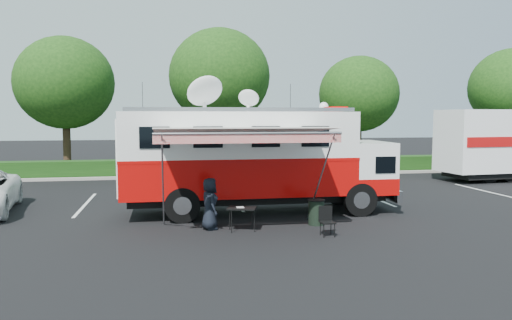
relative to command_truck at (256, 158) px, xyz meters
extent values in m
plane|color=black|center=(0.09, 0.00, -2.02)|extent=(120.00, 120.00, 0.00)
cube|color=#9E998E|center=(4.09, 11.00, -1.94)|extent=(60.00, 0.35, 0.15)
cube|color=black|center=(4.09, 11.90, -1.52)|extent=(60.00, 1.20, 1.00)
cylinder|color=black|center=(-8.91, 13.00, 0.18)|extent=(0.44, 0.44, 4.40)
ellipsoid|color=#14380F|center=(-8.91, 13.00, 3.44)|extent=(5.63, 5.63, 5.35)
cylinder|color=black|center=(0.09, 13.00, 0.38)|extent=(0.44, 0.44, 4.80)
ellipsoid|color=#14380F|center=(0.09, 13.00, 3.93)|extent=(6.14, 6.14, 5.84)
cylinder|color=black|center=(9.09, 13.00, -0.02)|extent=(0.44, 0.44, 4.00)
ellipsoid|color=#14380F|center=(9.09, 13.00, 2.94)|extent=(5.12, 5.12, 4.86)
cylinder|color=black|center=(20.09, 13.00, 0.18)|extent=(0.44, 0.44, 4.40)
ellipsoid|color=#14380F|center=(20.09, 13.00, 3.44)|extent=(5.63, 5.63, 5.35)
cube|color=silver|center=(-6.41, 3.00, -2.01)|extent=(0.12, 5.50, 0.01)
cube|color=silver|center=(-0.41, 3.00, -2.01)|extent=(0.12, 5.50, 0.01)
cube|color=silver|center=(5.59, 3.00, -2.01)|extent=(0.12, 5.50, 0.01)
cube|color=silver|center=(11.59, 3.00, -2.01)|extent=(0.12, 5.50, 0.01)
cube|color=black|center=(0.09, 0.00, -1.43)|extent=(9.22, 1.50, 0.32)
cylinder|color=black|center=(3.51, -1.18, -1.43)|extent=(1.18, 0.34, 1.18)
cylinder|color=black|center=(3.51, 1.18, -1.43)|extent=(1.18, 0.34, 1.18)
cylinder|color=black|center=(-2.70, -1.18, -1.43)|extent=(1.18, 0.34, 1.18)
cylinder|color=black|center=(-2.70, 1.18, -1.43)|extent=(1.18, 0.34, 1.18)
cube|color=silver|center=(4.96, 0.00, -1.38)|extent=(0.21, 2.68, 0.43)
cube|color=white|center=(4.16, 0.00, -0.36)|extent=(1.50, 2.68, 1.82)
cube|color=#BA0907|center=(4.16, 0.00, -1.00)|extent=(1.52, 2.70, 0.59)
cube|color=black|center=(4.85, 0.00, -0.04)|extent=(0.13, 2.38, 0.75)
cube|color=#BA0907|center=(-0.66, 0.00, -0.63)|extent=(8.14, 2.68, 1.29)
cube|color=#BA0907|center=(-0.66, 0.00, 0.02)|extent=(8.16, 2.70, 0.11)
cube|color=white|center=(-0.66, 0.00, 0.82)|extent=(8.14, 2.68, 1.50)
cube|color=white|center=(-0.66, 0.00, 1.61)|extent=(8.14, 2.68, 0.09)
cube|color=#CC0505|center=(2.98, 0.00, 1.76)|extent=(0.59, 1.02, 0.17)
sphere|color=white|center=(2.87, 1.07, 1.87)|extent=(0.36, 0.36, 0.36)
ellipsoid|color=white|center=(-1.84, -0.16, 2.38)|extent=(1.29, 1.29, 0.39)
ellipsoid|color=white|center=(-0.24, 0.21, 2.16)|extent=(0.75, 0.75, 0.21)
cylinder|color=black|center=(-3.99, 0.43, 2.16)|extent=(0.02, 0.02, 1.07)
cylinder|color=black|center=(-2.27, 0.43, 2.16)|extent=(0.02, 0.02, 1.07)
cylinder|color=black|center=(1.37, 0.43, 2.16)|extent=(0.02, 0.02, 1.07)
cube|color=white|center=(-0.88, -2.63, 1.09)|extent=(5.36, 2.57, 0.22)
cube|color=red|center=(-0.88, -3.89, 0.90)|extent=(5.36, 0.04, 0.30)
cylinder|color=#B2B2B7|center=(-0.88, -3.91, 1.03)|extent=(5.36, 0.07, 0.07)
cylinder|color=#B2B2B7|center=(-3.31, -2.70, -0.49)|extent=(0.05, 2.76, 3.09)
cylinder|color=#B2B2B7|center=(1.55, -2.70, -0.49)|extent=(0.05, 2.76, 3.09)
imported|color=black|center=(-1.89, -2.32, -2.02)|extent=(0.65, 0.87, 1.61)
cube|color=black|center=(-0.93, -2.70, -1.31)|extent=(1.00, 0.83, 0.04)
cylinder|color=black|center=(-1.29, -2.93, -1.66)|extent=(0.02, 0.02, 0.71)
cylinder|color=black|center=(-1.29, -2.48, -1.66)|extent=(0.02, 0.02, 0.71)
cylinder|color=black|center=(-0.58, -2.93, -1.66)|extent=(0.02, 0.02, 0.71)
cylinder|color=black|center=(-0.58, -2.48, -1.66)|extent=(0.02, 0.02, 0.71)
cube|color=silver|center=(-0.98, -2.65, -1.29)|extent=(0.22, 0.30, 0.01)
cube|color=black|center=(1.43, -3.85, -1.61)|extent=(0.41, 0.41, 0.04)
cube|color=black|center=(1.43, -3.64, -1.38)|extent=(0.41, 0.04, 0.46)
cylinder|color=black|center=(1.27, -4.01, -1.81)|extent=(0.02, 0.02, 0.41)
cylinder|color=black|center=(1.27, -3.68, -1.81)|extent=(0.02, 0.02, 0.41)
cylinder|color=black|center=(1.60, -4.01, -1.81)|extent=(0.02, 0.02, 0.41)
cylinder|color=black|center=(1.60, -3.68, -1.81)|extent=(0.02, 0.02, 0.41)
cylinder|color=black|center=(1.57, -2.28, -1.62)|extent=(0.51, 0.51, 0.79)
cylinder|color=black|center=(1.57, -2.28, -1.21)|extent=(0.56, 0.56, 0.04)
cylinder|color=black|center=(13.63, 5.97, -1.49)|extent=(1.05, 0.31, 1.05)
cylinder|color=black|center=(13.63, 8.27, -1.49)|extent=(1.05, 0.31, 1.05)
cylinder|color=black|center=(14.88, 5.97, -1.49)|extent=(1.05, 0.31, 1.05)
cylinder|color=black|center=(14.88, 8.27, -1.49)|extent=(1.05, 0.31, 1.05)
camera|label=1|loc=(-3.20, -17.65, 1.50)|focal=35.00mm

